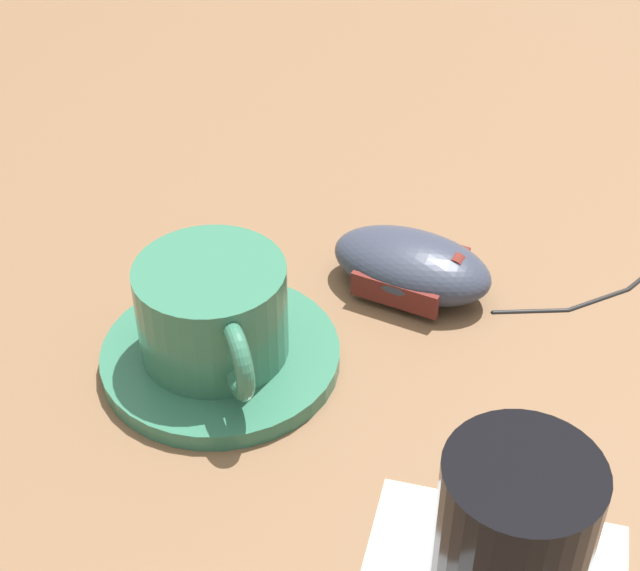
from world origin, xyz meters
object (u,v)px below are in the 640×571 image
(saucer, at_px, (221,356))
(drinking_glass, at_px, (512,541))
(coffee_cup, at_px, (213,312))
(computer_mouse, at_px, (412,265))

(saucer, xyz_separation_m, drinking_glass, (-0.15, -0.16, 0.04))
(saucer, height_order, coffee_cup, coffee_cup)
(saucer, relative_size, drinking_glass, 1.53)
(coffee_cup, distance_m, drinking_glass, 0.22)
(coffee_cup, xyz_separation_m, computer_mouse, (0.08, -0.11, -0.02))
(coffee_cup, bearing_deg, computer_mouse, -52.52)
(computer_mouse, bearing_deg, drinking_glass, -168.20)
(computer_mouse, xyz_separation_m, drinking_glass, (-0.23, -0.05, 0.03))
(drinking_glass, bearing_deg, saucer, 46.55)
(coffee_cup, bearing_deg, drinking_glass, -132.80)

